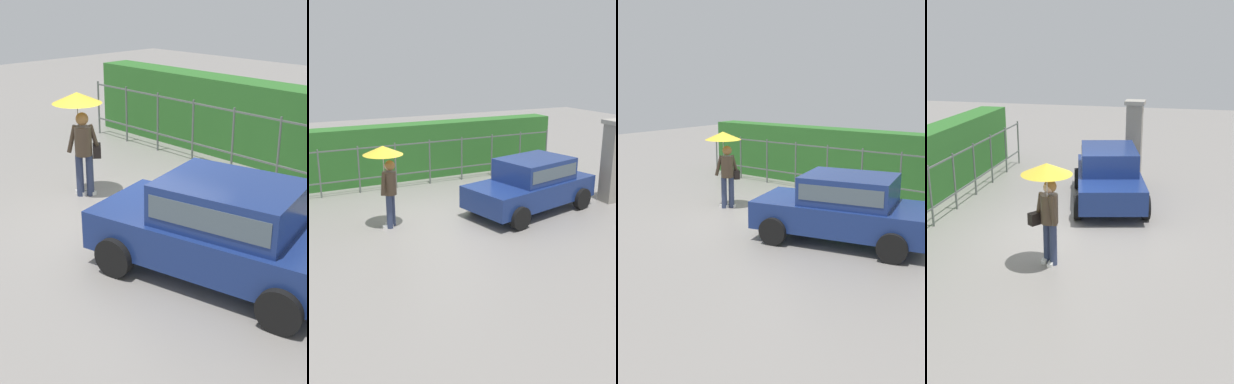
# 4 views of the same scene
# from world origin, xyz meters

# --- Properties ---
(ground_plane) EXTENTS (40.00, 40.00, 0.00)m
(ground_plane) POSITION_xyz_m (0.00, 0.00, 0.00)
(ground_plane) COLOR gray
(car) EXTENTS (3.98, 2.51, 1.48)m
(car) POSITION_xyz_m (2.22, -0.43, 0.80)
(car) COLOR navy
(car) RESTS_ON ground
(pedestrian) EXTENTS (0.97, 0.97, 2.09)m
(pedestrian) POSITION_xyz_m (-1.75, 0.09, 1.55)
(pedestrian) COLOR #2D3856
(pedestrian) RESTS_ON ground
(gate_pillar) EXTENTS (0.60, 0.60, 2.42)m
(gate_pillar) POSITION_xyz_m (4.78, -0.80, 1.24)
(gate_pillar) COLOR gray
(gate_pillar) RESTS_ON ground
(fence_section) EXTENTS (10.78, 0.05, 1.50)m
(fence_section) POSITION_xyz_m (0.13, 3.33, 0.83)
(fence_section) COLOR #59605B
(fence_section) RESTS_ON ground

